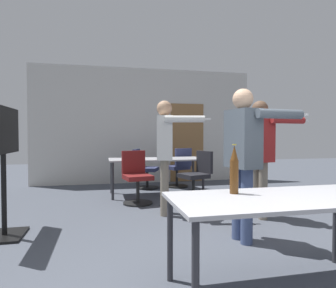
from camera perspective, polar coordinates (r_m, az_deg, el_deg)
back_wall at (r=7.76m, az=-4.09°, el=3.39°), size 5.64×0.12×2.93m
conference_table_near at (r=2.55m, az=20.77°, el=-10.88°), size 1.75×0.81×0.74m
conference_table_far at (r=6.17m, az=-2.23°, el=-3.38°), size 1.92×0.79×0.74m
tv_screen at (r=4.08m, az=-28.91°, el=-1.62°), size 0.44×1.23×1.57m
person_near_casual at (r=4.61m, az=17.20°, el=-0.51°), size 0.84×0.59×1.73m
person_left_plaid at (r=3.53m, az=14.21°, el=-1.01°), size 0.85×0.64×1.75m
person_center_tall at (r=4.59m, az=-0.50°, el=-0.25°), size 0.76×0.71×1.75m
office_chair_mid_tucked at (r=6.94m, az=-4.60°, el=-5.01°), size 0.65×0.61×0.90m
office_chair_far_right at (r=5.73m, az=5.49°, el=-6.29°), size 0.64×0.59×0.92m
office_chair_near_pushed at (r=5.44m, az=-6.02°, el=-6.58°), size 0.54×0.59×0.94m
office_chair_far_left at (r=7.03m, az=2.06°, el=-4.79°), size 0.60×0.64×0.92m
beer_bottle at (r=2.53m, az=12.49°, el=-4.91°), size 0.07×0.07×0.41m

